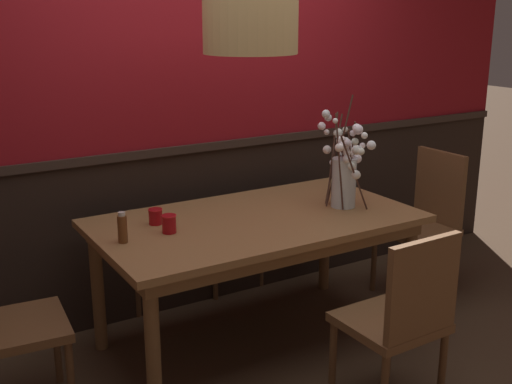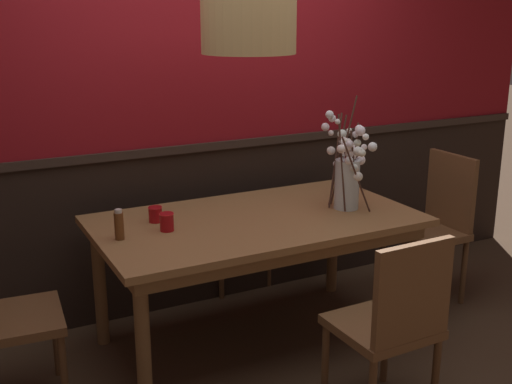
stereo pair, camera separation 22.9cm
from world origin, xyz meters
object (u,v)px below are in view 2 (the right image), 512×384
object	(u,v)px
dining_table	(256,231)
candle_holder_nearer_edge	(155,214)
candle_holder_nearer_center	(167,222)
pendant_lamp	(249,24)
chair_far_side_left	(154,222)
chair_far_side_right	(226,207)
vase_with_blossoms	(348,173)
chair_near_side_right	(393,320)
chair_head_west_end	(3,307)
condiment_bottle	(119,225)
chair_head_east_end	(435,221)

from	to	relation	value
dining_table	candle_holder_nearer_edge	size ratio (longest dim) A/B	20.82
candle_holder_nearer_center	pendant_lamp	xyz separation A→B (m)	(0.42, -0.11, 0.98)
chair_far_side_left	chair_far_side_right	distance (m)	0.52
dining_table	candle_holder_nearer_edge	world-z (taller)	candle_holder_nearer_edge
dining_table	vase_with_blossoms	distance (m)	0.62
chair_near_side_right	chair_far_side_left	bearing A→B (deg)	105.47
dining_table	chair_near_side_right	world-z (taller)	chair_near_side_right
chair_far_side_left	pendant_lamp	world-z (taller)	pendant_lamp
chair_head_west_end	pendant_lamp	xyz separation A→B (m)	(1.25, -0.09, 1.27)
chair_near_side_right	chair_head_west_end	bearing A→B (deg)	149.18
candle_holder_nearer_edge	condiment_bottle	distance (m)	0.31
pendant_lamp	chair_far_side_left	bearing A→B (deg)	101.35
dining_table	candle_holder_nearer_center	distance (m)	0.53
chair_far_side_right	candle_holder_nearer_center	world-z (taller)	chair_far_side_right
chair_head_east_end	vase_with_blossoms	xyz separation A→B (m)	(-0.79, -0.11, 0.43)
chair_far_side_left	candle_holder_nearer_center	size ratio (longest dim) A/B	9.32
vase_with_blossoms	pendant_lamp	xyz separation A→B (m)	(-0.62, 0.00, 0.82)
vase_with_blossoms	pendant_lamp	distance (m)	1.03
chair_far_side_left	pendant_lamp	bearing A→B (deg)	-78.65
candle_holder_nearer_center	candle_holder_nearer_edge	size ratio (longest dim) A/B	1.13
dining_table	pendant_lamp	distance (m)	1.12
dining_table	vase_with_blossoms	size ratio (longest dim) A/B	2.75
chair_far_side_left	condiment_bottle	world-z (taller)	condiment_bottle
chair_near_side_right	vase_with_blossoms	world-z (taller)	vase_with_blossoms
chair_head_west_end	condiment_bottle	xyz separation A→B (m)	(0.57, -0.01, 0.32)
candle_holder_nearer_edge	chair_near_side_right	bearing A→B (deg)	-56.44
chair_far_side_right	chair_head_west_end	bearing A→B (deg)	-150.16
chair_head_east_end	condiment_bottle	world-z (taller)	chair_head_east_end
candle_holder_nearer_center	candle_holder_nearer_edge	xyz separation A→B (m)	(-0.01, 0.16, -0.01)
chair_near_side_right	candle_holder_nearer_edge	bearing A→B (deg)	123.56
dining_table	chair_far_side_left	distance (m)	0.97
chair_far_side_left	chair_head_east_end	bearing A→B (deg)	-28.96
chair_head_east_end	chair_near_side_right	xyz separation A→B (m)	(-1.10, -0.94, -0.03)
chair_near_side_right	pendant_lamp	bearing A→B (deg)	110.18
chair_far_side_right	condiment_bottle	size ratio (longest dim) A/B	6.20
chair_near_side_right	chair_far_side_right	xyz separation A→B (m)	(0.01, 1.82, 0.03)
chair_head_east_end	chair_far_side_right	world-z (taller)	chair_far_side_right
candle_holder_nearer_center	condiment_bottle	xyz separation A→B (m)	(-0.25, -0.02, 0.03)
dining_table	chair_far_side_left	size ratio (longest dim) A/B	1.98
chair_head_east_end	candle_holder_nearer_edge	size ratio (longest dim) A/B	11.44
dining_table	chair_head_east_end	size ratio (longest dim) A/B	1.82
dining_table	chair_near_side_right	bearing A→B (deg)	-76.69
candle_holder_nearer_edge	pendant_lamp	world-z (taller)	pendant_lamp
pendant_lamp	candle_holder_nearer_edge	bearing A→B (deg)	147.53
chair_head_west_end	chair_far_side_left	world-z (taller)	chair_head_west_end
vase_with_blossoms	candle_holder_nearer_edge	xyz separation A→B (m)	(-1.05, 0.27, -0.17)
chair_head_east_end	pendant_lamp	bearing A→B (deg)	-175.72
chair_far_side_left	chair_near_side_right	size ratio (longest dim) A/B	0.97
condiment_bottle	candle_holder_nearer_center	bearing A→B (deg)	4.73
chair_head_west_end	chair_near_side_right	distance (m)	1.81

